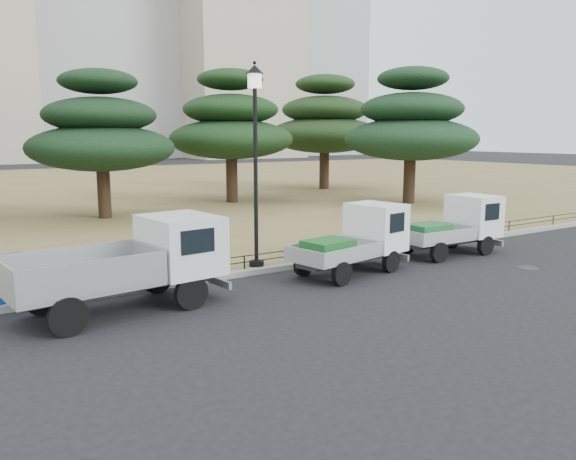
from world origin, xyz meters
TOP-DOWN VIEW (x-y plane):
  - ground at (0.00, 0.00)m, footprint 220.00×220.00m
  - lawn at (0.00, 30.60)m, footprint 120.00×56.00m
  - curb at (0.00, 2.60)m, footprint 120.00×0.25m
  - truck_large at (-4.69, 1.25)m, footprint 4.86×2.34m
  - truck_kei_front at (1.85, 1.23)m, footprint 3.86×2.16m
  - truck_kei_rear at (6.27, 1.47)m, footprint 3.70×1.68m
  - street_lamp at (-0.52, 2.90)m, footprint 0.51×0.51m
  - pipe_fence at (0.00, 2.75)m, footprint 38.00×0.04m
  - tarp_pile at (-7.18, 3.25)m, footprint 1.88×1.67m
  - manhole at (6.50, -1.20)m, footprint 0.60×0.60m
  - pine_center_left at (-1.59, 15.21)m, footprint 6.61×6.61m
  - pine_center_right at (6.23, 17.61)m, footprint 7.00×7.00m
  - pine_east_near at (14.40, 11.77)m, footprint 7.40×7.40m
  - pine_east_far at (15.55, 21.36)m, footprint 7.93×7.93m
  - tower_east at (40.00, 82.00)m, footprint 20.00×18.00m
  - radio_tower at (72.00, 85.00)m, footprint 1.80×1.80m

SIDE VIEW (x-z plane):
  - ground at x=0.00m, z-range 0.00..0.00m
  - manhole at x=6.50m, z-range 0.00..0.01m
  - lawn at x=0.00m, z-range 0.00..0.15m
  - curb at x=0.00m, z-range 0.00..0.16m
  - pipe_fence at x=0.00m, z-range 0.24..0.64m
  - tarp_pile at x=-7.18m, z-range 0.05..1.08m
  - truck_kei_rear at x=6.27m, z-range 0.00..1.92m
  - truck_kei_front at x=1.85m, z-range 0.00..1.92m
  - truck_large at x=-4.69m, z-range 0.11..2.16m
  - street_lamp at x=-0.52m, z-range 1.15..6.85m
  - pine_center_left at x=-1.59m, z-range 0.67..7.39m
  - pine_center_right at x=6.23m, z-range 0.74..8.17m
  - pine_east_near at x=14.40m, z-range 0.73..8.20m
  - pine_east_far at x=15.55m, z-range 0.76..8.73m
  - tower_east at x=40.00m, z-range 0.00..48.00m
  - radio_tower at x=72.00m, z-range -1.46..61.54m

